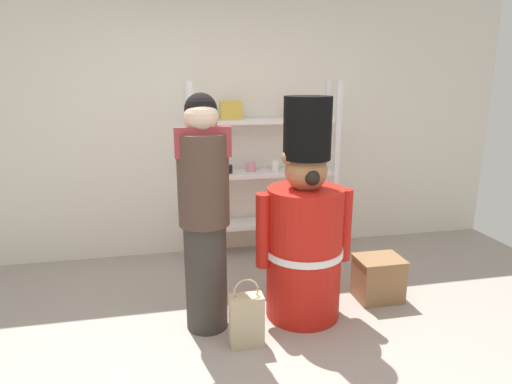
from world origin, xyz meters
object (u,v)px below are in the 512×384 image
display_crate (378,278)px  person_shopper (204,212)px  shopping_bag (246,320)px  merchandise_shelf (262,168)px  teddy_bear_guard (304,232)px

display_crate → person_shopper: bearing=-174.9°
person_shopper → shopping_bag: (0.24, -0.30, -0.69)m
merchandise_shelf → shopping_bag: merchandise_shelf is taller
merchandise_shelf → person_shopper: bearing=-118.0°
merchandise_shelf → display_crate: 1.57m
teddy_bear_guard → person_shopper: bearing=-178.5°
person_shopper → display_crate: bearing=5.1°
shopping_bag → display_crate: (1.18, 0.42, -0.01)m
merchandise_shelf → shopping_bag: bearing=-106.1°
display_crate → merchandise_shelf: bearing=120.7°
teddy_bear_guard → shopping_bag: size_ratio=3.37×
teddy_bear_guard → display_crate: teddy_bear_guard is taller
merchandise_shelf → teddy_bear_guard: 1.33m
teddy_bear_guard → person_shopper: (-0.74, -0.02, 0.21)m
teddy_bear_guard → shopping_bag: 0.76m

